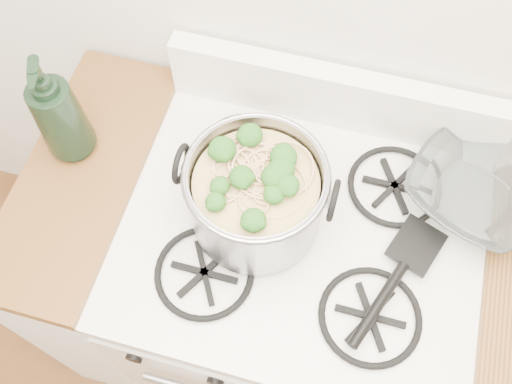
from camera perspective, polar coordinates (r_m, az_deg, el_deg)
name	(u,v)px	position (r m, az deg, el deg)	size (l,w,h in m)	color
gas_range	(290,297)	(1.65, 3.46, -10.43)	(0.76, 0.66, 0.92)	white
counter_left	(123,249)	(1.72, -13.14, -5.56)	(0.25, 0.65, 0.92)	silver
stock_pot	(256,196)	(1.12, 0.00, -0.41)	(0.31, 0.28, 0.19)	gray
spatula	(417,244)	(1.21, 15.82, -5.00)	(0.29, 0.31, 0.02)	black
glass_bowl	(472,193)	(1.29, 20.83, -0.06)	(0.11, 0.11, 0.03)	white
bottle	(56,110)	(1.24, -19.37, 7.78)	(0.11, 0.11, 0.28)	black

